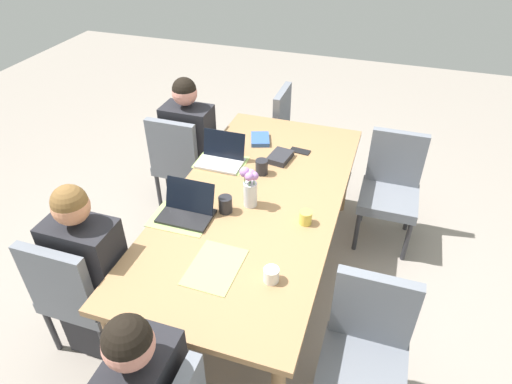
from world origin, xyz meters
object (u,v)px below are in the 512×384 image
(person_far_left_far, at_px, (93,279))
(laptop_far_left_near, at_px, (221,157))
(dining_table, at_px, (256,206))
(phone_black, at_px, (300,151))
(person_far_left_near, at_px, (191,153))
(book_red_cover, at_px, (260,139))
(laptop_far_left_far, at_px, (187,210))
(flower_vase, at_px, (250,186))
(chair_head_right_right_near, at_px, (293,132))
(coffee_mug_near_left, at_px, (225,204))
(chair_far_left_near, at_px, (181,159))
(book_blue_cover, at_px, (280,157))
(coffee_mug_centre_left, at_px, (306,218))
(chair_near_right_mid, at_px, (366,348))
(chair_near_right_far, at_px, (391,184))
(coffee_mug_near_right, at_px, (271,275))
(chair_far_left_far, at_px, (78,289))
(coffee_mug_centre_right, at_px, (262,167))

(person_far_left_far, relative_size, laptop_far_left_near, 3.73)
(dining_table, height_order, phone_black, phone_black)
(person_far_left_near, relative_size, book_red_cover, 5.97)
(laptop_far_left_far, bearing_deg, flower_vase, -56.53)
(person_far_left_near, relative_size, chair_head_right_right_near, 1.33)
(coffee_mug_near_left, height_order, book_red_cover, coffee_mug_near_left)
(chair_far_left_near, xyz_separation_m, book_red_cover, (0.06, -0.69, 0.28))
(book_blue_cover, bearing_deg, person_far_left_near, 83.85)
(coffee_mug_centre_left, bearing_deg, flower_vase, 80.10)
(person_far_left_near, xyz_separation_m, book_blue_cover, (-0.23, -0.85, 0.25))
(dining_table, height_order, chair_far_left_near, chair_far_left_near)
(chair_near_right_mid, bearing_deg, chair_near_right_far, -0.34)
(laptop_far_left_far, bearing_deg, chair_far_left_near, 29.59)
(chair_head_right_right_near, height_order, coffee_mug_centre_left, chair_head_right_right_near)
(coffee_mug_near_left, relative_size, coffee_mug_near_right, 1.29)
(coffee_mug_near_right, bearing_deg, person_far_left_near, 39.09)
(chair_near_right_mid, xyz_separation_m, chair_near_right_far, (1.54, -0.01, 0.00))
(chair_far_left_far, height_order, flower_vase, flower_vase)
(coffee_mug_centre_left, bearing_deg, coffee_mug_near_right, 172.88)
(chair_near_right_far, bearing_deg, coffee_mug_near_left, 136.11)
(laptop_far_left_far, height_order, coffee_mug_centre_right, laptop_far_left_far)
(dining_table, height_order, laptop_far_left_near, laptop_far_left_near)
(person_far_left_near, xyz_separation_m, coffee_mug_centre_right, (-0.45, -0.78, 0.29))
(person_far_left_near, relative_size, flower_vase, 4.27)
(person_far_left_near, xyz_separation_m, laptop_far_left_near, (-0.40, -0.46, 0.28))
(person_far_left_far, relative_size, book_blue_cover, 5.97)
(coffee_mug_centre_right, bearing_deg, chair_head_right_right_near, 2.23)
(chair_near_right_far, distance_m, book_red_cover, 1.08)
(chair_head_right_right_near, bearing_deg, chair_far_left_near, 133.41)
(coffee_mug_near_left, bearing_deg, book_blue_cover, -12.86)
(chair_far_left_near, distance_m, phone_black, 1.06)
(chair_head_right_right_near, height_order, coffee_mug_near_left, chair_head_right_right_near)
(flower_vase, xyz_separation_m, coffee_mug_centre_right, (0.37, 0.04, -0.09))
(coffee_mug_near_left, bearing_deg, book_red_cover, 4.06)
(chair_far_left_near, relative_size, chair_near_right_far, 1.00)
(chair_near_right_mid, height_order, coffee_mug_centre_right, chair_near_right_mid)
(coffee_mug_near_left, bearing_deg, coffee_mug_centre_left, -85.01)
(chair_head_right_right_near, height_order, chair_near_right_far, same)
(phone_black, bearing_deg, coffee_mug_near_left, 78.67)
(chair_far_left_near, distance_m, book_blue_cover, 0.97)
(person_far_left_far, bearing_deg, laptop_far_left_far, -41.86)
(chair_near_right_mid, height_order, book_blue_cover, chair_near_right_mid)
(book_blue_cover, relative_size, phone_black, 1.33)
(chair_far_left_near, xyz_separation_m, coffee_mug_near_right, (-1.31, -1.19, 0.30))
(person_far_left_near, height_order, book_blue_cover, person_far_left_near)
(chair_far_left_far, xyz_separation_m, laptop_far_left_far, (0.54, -0.48, 0.30))
(person_far_left_near, relative_size, book_blue_cover, 5.97)
(dining_table, height_order, book_red_cover, book_red_cover)
(chair_near_right_far, bearing_deg, person_far_left_near, 93.13)
(person_far_left_far, bearing_deg, dining_table, -45.01)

